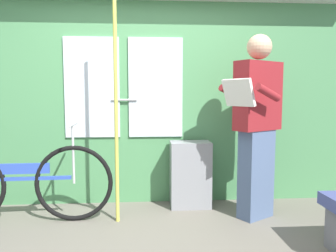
{
  "coord_description": "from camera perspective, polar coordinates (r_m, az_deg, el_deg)",
  "views": [
    {
      "loc": [
        0.03,
        -2.47,
        1.24
      ],
      "look_at": [
        0.24,
        0.53,
        0.94
      ],
      "focal_mm": 34.86,
      "sensor_mm": 36.0,
      "label": 1
    }
  ],
  "objects": [
    {
      "name": "trash_bin_by_wall",
      "position": [
        3.63,
        3.91,
        -8.4
      ],
      "size": [
        0.44,
        0.28,
        0.72
      ],
      "primitive_type": "cube",
      "color": "gray",
      "rests_on": "ground_plane"
    },
    {
      "name": "train_door_wall",
      "position": [
        3.7,
        -4.63,
        4.98
      ],
      "size": [
        4.63,
        0.28,
        2.3
      ],
      "color": "#4C8C56",
      "rests_on": "ground_plane"
    },
    {
      "name": "passenger_reading_newspaper",
      "position": [
        3.32,
        15.27,
        0.6
      ],
      "size": [
        0.65,
        0.6,
        1.81
      ],
      "rotation": [
        0.0,
        0.0,
        3.69
      ],
      "color": "slate",
      "rests_on": "ground_plane"
    },
    {
      "name": "bicycle_near_door",
      "position": [
        3.46,
        -24.54,
        -8.99
      ],
      "size": [
        1.75,
        0.44,
        0.96
      ],
      "rotation": [
        0.0,
        0.0,
        0.04
      ],
      "color": "black",
      "rests_on": "ground_plane"
    },
    {
      "name": "handrail_pole",
      "position": [
        3.12,
        -9.08,
        3.53
      ],
      "size": [
        0.04,
        0.04,
        2.26
      ],
      "primitive_type": "cylinder",
      "color": "#C6C14C",
      "rests_on": "ground_plane"
    }
  ]
}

